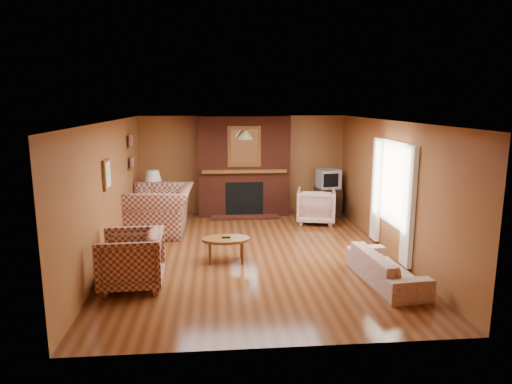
{
  "coord_description": "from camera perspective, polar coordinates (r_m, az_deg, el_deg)",
  "views": [
    {
      "loc": [
        -0.67,
        -7.92,
        2.72
      ],
      "look_at": [
        0.09,
        0.6,
        1.03
      ],
      "focal_mm": 32.0,
      "sensor_mm": 36.0,
      "label": 1
    }
  ],
  "objects": [
    {
      "name": "crt_tv",
      "position": [
        11.2,
        9.05,
        1.66
      ],
      "size": [
        0.55,
        0.55,
        0.45
      ],
      "color": "#9EA0A5",
      "rests_on": "tv_stand"
    },
    {
      "name": "floral_sofa",
      "position": [
        7.33,
        15.98,
        -9.05
      ],
      "size": [
        0.81,
        1.72,
        0.49
      ],
      "primitive_type": "imported",
      "rotation": [
        0.0,
        0.0,
        1.67
      ],
      "color": "beige",
      "rests_on": "floor"
    },
    {
      "name": "bookshelf",
      "position": [
        10.03,
        -15.28,
        4.73
      ],
      "size": [
        0.09,
        0.55,
        0.71
      ],
      "color": "brown",
      "rests_on": "wall_left"
    },
    {
      "name": "pendant_light",
      "position": [
        10.27,
        -1.33,
        7.14
      ],
      "size": [
        0.36,
        0.36,
        0.48
      ],
      "color": "black",
      "rests_on": "ceiling"
    },
    {
      "name": "plaid_armchair",
      "position": [
        7.09,
        -15.35,
        -8.16
      ],
      "size": [
        0.97,
        0.94,
        0.85
      ],
      "primitive_type": "imported",
      "rotation": [
        0.0,
        0.0,
        -1.53
      ],
      "color": "maroon",
      "rests_on": "floor"
    },
    {
      "name": "floral_armchair",
      "position": [
        10.52,
        7.51,
        -1.72
      ],
      "size": [
        1.01,
        1.03,
        0.79
      ],
      "primitive_type": "imported",
      "rotation": [
        0.0,
        0.0,
        2.92
      ],
      "color": "beige",
      "rests_on": "floor"
    },
    {
      "name": "wall_front",
      "position": [
        4.96,
        2.96,
        -6.74
      ],
      "size": [
        6.5,
        0.0,
        6.5
      ],
      "primitive_type": "plane",
      "rotation": [
        -1.57,
        0.0,
        0.0
      ],
      "color": "brown",
      "rests_on": "floor"
    },
    {
      "name": "botanical_print",
      "position": [
        7.91,
        -18.15,
        2.09
      ],
      "size": [
        0.05,
        0.4,
        0.5
      ],
      "color": "brown",
      "rests_on": "wall_left"
    },
    {
      "name": "window_right",
      "position": [
        8.48,
        16.63,
        -0.15
      ],
      "size": [
        0.1,
        1.85,
        2.0
      ],
      "color": "beige",
      "rests_on": "wall_right"
    },
    {
      "name": "wall_right",
      "position": [
        8.66,
        16.47,
        0.59
      ],
      "size": [
        0.0,
        6.5,
        6.5
      ],
      "primitive_type": "plane",
      "rotation": [
        1.57,
        0.0,
        -1.57
      ],
      "color": "brown",
      "rests_on": "floor"
    },
    {
      "name": "side_table",
      "position": [
        10.75,
        -12.59,
        -2.32
      ],
      "size": [
        0.4,
        0.4,
        0.53
      ],
      "primitive_type": "cube",
      "rotation": [
        0.0,
        0.0,
        -0.01
      ],
      "color": "brown",
      "rests_on": "floor"
    },
    {
      "name": "floor",
      "position": [
        8.4,
        -0.23,
        -7.74
      ],
      "size": [
        6.5,
        6.5,
        0.0
      ],
      "primitive_type": "plane",
      "color": "#4A2410",
      "rests_on": "ground"
    },
    {
      "name": "plaid_loveseat",
      "position": [
        9.84,
        -11.84,
        -2.21
      ],
      "size": [
        1.36,
        1.54,
        0.97
      ],
      "primitive_type": "imported",
      "rotation": [
        0.0,
        0.0,
        -1.6
      ],
      "color": "maroon",
      "rests_on": "floor"
    },
    {
      "name": "wall_left",
      "position": [
        8.27,
        -17.77,
        0.02
      ],
      "size": [
        0.0,
        6.5,
        6.5
      ],
      "primitive_type": "plane",
      "rotation": [
        1.57,
        0.0,
        1.57
      ],
      "color": "brown",
      "rests_on": "floor"
    },
    {
      "name": "tv_stand",
      "position": [
        11.31,
        8.95,
        -1.14
      ],
      "size": [
        0.67,
        0.62,
        0.67
      ],
      "primitive_type": "cube",
      "rotation": [
        0.0,
        0.0,
        -0.1
      ],
      "color": "black",
      "rests_on": "floor"
    },
    {
      "name": "table_lamp",
      "position": [
        10.62,
        -12.74,
        1.05
      ],
      "size": [
        0.41,
        0.41,
        0.67
      ],
      "color": "white",
      "rests_on": "side_table"
    },
    {
      "name": "ceiling",
      "position": [
        7.95,
        -0.24,
        8.85
      ],
      "size": [
        6.5,
        6.5,
        0.0
      ],
      "primitive_type": "plane",
      "rotation": [
        3.14,
        0.0,
        0.0
      ],
      "color": "silver",
      "rests_on": "wall_back"
    },
    {
      "name": "fireplace",
      "position": [
        11.03,
        -1.55,
        3.14
      ],
      "size": [
        2.2,
        0.82,
        2.4
      ],
      "color": "#4F1C11",
      "rests_on": "floor"
    },
    {
      "name": "coffee_table",
      "position": [
        7.93,
        -3.77,
        -6.15
      ],
      "size": [
        0.83,
        0.51,
        0.44
      ],
      "color": "brown",
      "rests_on": "floor"
    },
    {
      "name": "wall_back",
      "position": [
        11.29,
        -1.63,
        3.42
      ],
      "size": [
        6.5,
        0.0,
        6.5
      ],
      "primitive_type": "plane",
      "rotation": [
        1.57,
        0.0,
        0.0
      ],
      "color": "brown",
      "rests_on": "floor"
    }
  ]
}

